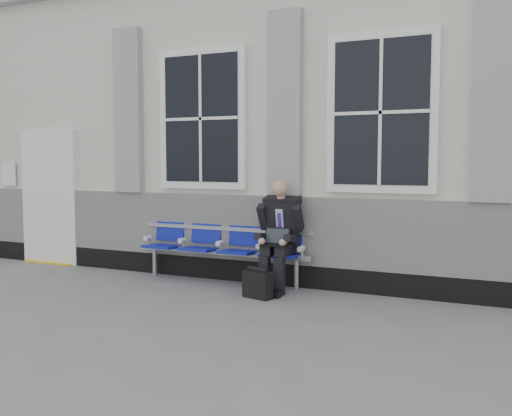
% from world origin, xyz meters
% --- Properties ---
extents(ground, '(70.00, 70.00, 0.00)m').
position_xyz_m(ground, '(0.00, 0.00, 0.00)').
color(ground, slate).
rests_on(ground, ground).
extents(station_building, '(14.40, 4.40, 4.49)m').
position_xyz_m(station_building, '(-0.02, 3.47, 2.22)').
color(station_building, beige).
rests_on(station_building, ground).
extents(bench, '(2.60, 0.47, 0.91)m').
position_xyz_m(bench, '(-1.78, 1.32, 0.55)').
color(bench, '#9EA0A3').
rests_on(bench, ground).
extents(businessman, '(0.58, 0.78, 1.42)m').
position_xyz_m(businessman, '(-0.87, 1.19, 0.77)').
color(businessman, black).
rests_on(businessman, ground).
extents(briefcase, '(0.40, 0.25, 0.38)m').
position_xyz_m(briefcase, '(-0.95, 0.68, 0.17)').
color(briefcase, black).
rests_on(briefcase, ground).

